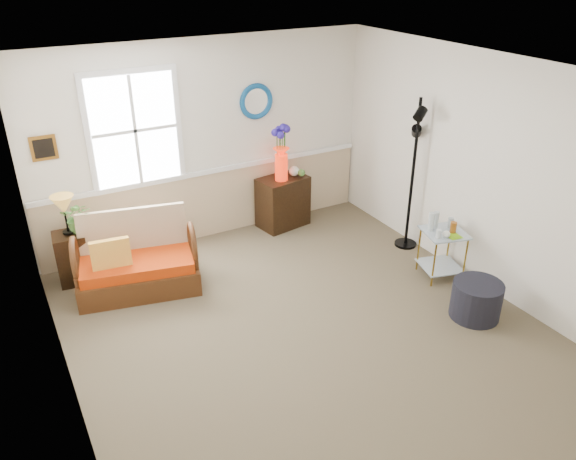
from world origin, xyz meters
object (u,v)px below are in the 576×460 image
side_table (442,254)px  floor_lamp (413,176)px  loveseat (136,255)px  ottoman (476,300)px  lamp_stand (72,258)px  cabinet (283,202)px

side_table → floor_lamp: size_ratio=0.30×
loveseat → ottoman: bearing=-25.0°
lamp_stand → loveseat: bearing=-40.6°
loveseat → cabinet: loveseat is taller
loveseat → floor_lamp: bearing=1.1°
loveseat → ottoman: (2.97, -2.28, -0.23)m
side_table → ottoman: bearing=-106.9°
side_table → ottoman: side_table is taller
lamp_stand → ottoman: (3.59, -2.81, -0.10)m
loveseat → floor_lamp: (3.37, -0.68, 0.55)m
loveseat → cabinet: bearing=28.5°
ottoman → side_table: bearing=73.1°
cabinet → side_table: (0.98, -2.12, -0.06)m
floor_lamp → cabinet: bearing=108.8°
cabinet → ottoman: 3.02m
side_table → loveseat: bearing=155.3°
loveseat → lamp_stand: loveseat is taller
loveseat → side_table: size_ratio=2.25×
loveseat → floor_lamp: size_ratio=0.68×
cabinet → ottoman: bearing=-85.5°
side_table → ottoman: (-0.24, -0.81, -0.09)m
loveseat → ottoman: 3.75m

